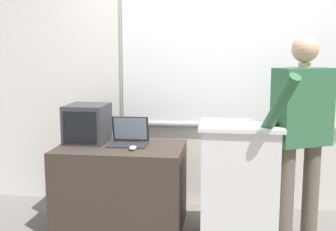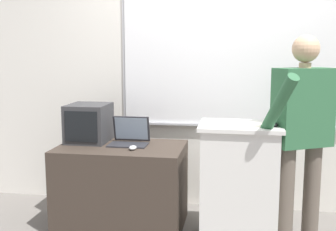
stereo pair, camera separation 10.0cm
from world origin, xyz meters
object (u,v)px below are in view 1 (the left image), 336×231
at_px(laptop, 129,136).
at_px(computer_mouse_by_laptop, 133,148).
at_px(person_presenter, 302,126).
at_px(computer_mouse_by_keyboard, 274,124).
at_px(lectern_podium, 239,183).
at_px(crt_monitor, 87,123).
at_px(side_desk, 121,186).
at_px(wireless_keyboard, 241,124).

height_order(laptop, computer_mouse_by_laptop, laptop).
distance_m(person_presenter, computer_mouse_by_keyboard, 0.24).
relative_size(lectern_podium, crt_monitor, 2.45).
distance_m(side_desk, computer_mouse_by_keyboard, 1.40).
height_order(wireless_keyboard, computer_mouse_by_keyboard, computer_mouse_by_keyboard).
relative_size(side_desk, computer_mouse_by_keyboard, 10.69).
bearing_deg(computer_mouse_by_keyboard, lectern_podium, 165.54).
xyz_separation_m(laptop, wireless_keyboard, (0.94, -0.31, 0.18)).
height_order(side_desk, person_presenter, person_presenter).
bearing_deg(wireless_keyboard, side_desk, 167.93).
xyz_separation_m(person_presenter, crt_monitor, (-1.79, 0.24, -0.06)).
distance_m(laptop, wireless_keyboard, 1.01).
height_order(person_presenter, wireless_keyboard, person_presenter).
height_order(lectern_podium, side_desk, lectern_podium).
relative_size(person_presenter, wireless_keyboard, 4.21).
bearing_deg(computer_mouse_by_laptop, computer_mouse_by_keyboard, -4.65).
bearing_deg(side_desk, crt_monitor, 159.22).
height_order(laptop, computer_mouse_by_keyboard, computer_mouse_by_keyboard).
bearing_deg(lectern_podium, person_presenter, 4.26).
relative_size(person_presenter, computer_mouse_by_keyboard, 16.35).
height_order(person_presenter, computer_mouse_by_laptop, person_presenter).
relative_size(laptop, computer_mouse_by_keyboard, 3.29).
distance_m(computer_mouse_by_laptop, crt_monitor, 0.55).
height_order(computer_mouse_by_keyboard, crt_monitor, crt_monitor).
relative_size(wireless_keyboard, crt_monitor, 0.99).
xyz_separation_m(side_desk, laptop, (0.05, 0.09, 0.43)).
bearing_deg(side_desk, wireless_keyboard, -12.07).
bearing_deg(side_desk, laptop, 59.36).
height_order(wireless_keyboard, computer_mouse_by_laptop, wireless_keyboard).
relative_size(side_desk, wireless_keyboard, 2.75).
bearing_deg(computer_mouse_by_laptop, side_desk, 137.40).
distance_m(laptop, computer_mouse_by_keyboard, 1.24).
bearing_deg(lectern_podium, wireless_keyboard, -92.09).
bearing_deg(laptop, crt_monitor, 175.11).
height_order(computer_mouse_by_laptop, crt_monitor, crt_monitor).
xyz_separation_m(person_presenter, computer_mouse_by_laptop, (-1.33, -0.01, -0.22)).
relative_size(lectern_podium, side_desk, 0.90).
distance_m(lectern_podium, computer_mouse_by_laptop, 0.90).
distance_m(side_desk, crt_monitor, 0.63).
height_order(side_desk, wireless_keyboard, wireless_keyboard).
xyz_separation_m(laptop, crt_monitor, (-0.38, 0.03, 0.09)).
xyz_separation_m(lectern_podium, wireless_keyboard, (-0.00, -0.06, 0.49)).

